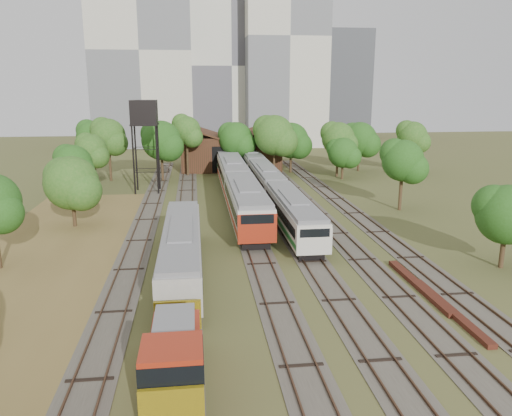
{
  "coord_description": "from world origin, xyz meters",
  "views": [
    {
      "loc": [
        -6.86,
        -25.43,
        13.25
      ],
      "look_at": [
        -1.43,
        18.59,
        2.5
      ],
      "focal_mm": 35.0,
      "sensor_mm": 36.0,
      "label": 1
    }
  ],
  "objects": [
    {
      "name": "railcar_rear",
      "position": [
        -2.0,
        57.52,
        1.87
      ],
      "size": [
        2.86,
        16.08,
        3.54
      ],
      "color": "black",
      "rests_on": "ground"
    },
    {
      "name": "ground",
      "position": [
        0.0,
        0.0,
        0.0
      ],
      "size": [
        240.0,
        240.0,
        0.0
      ],
      "primitive_type": "plane",
      "color": "#475123",
      "rests_on": "ground"
    },
    {
      "name": "tracks",
      "position": [
        -0.67,
        25.0,
        0.04
      ],
      "size": [
        24.6,
        80.0,
        0.19
      ],
      "color": "#4C473D",
      "rests_on": "ground"
    },
    {
      "name": "tree_band_left",
      "position": [
        -19.96,
        18.48,
        4.93
      ],
      "size": [
        8.72,
        65.4,
        8.5
      ],
      "color": "#382616",
      "rests_on": "ground"
    },
    {
      "name": "tree_band_far",
      "position": [
        4.04,
        50.16,
        5.76
      ],
      "size": [
        50.48,
        10.97,
        9.21
      ],
      "color": "#382616",
      "rests_on": "ground"
    },
    {
      "name": "tree_band_right",
      "position": [
        15.38,
        26.35,
        4.53
      ],
      "size": [
        5.57,
        42.22,
        7.78
      ],
      "color": "#382616",
      "rests_on": "ground"
    },
    {
      "name": "railcar_green_set",
      "position": [
        2.0,
        35.97,
        1.82
      ],
      "size": [
        2.79,
        52.07,
        3.44
      ],
      "color": "black",
      "rests_on": "ground"
    },
    {
      "name": "water_tower",
      "position": [
        -13.05,
        39.44,
        9.88
      ],
      "size": [
        3.39,
        3.39,
        11.71
      ],
      "color": "black",
      "rests_on": "ground"
    },
    {
      "name": "railcar_red_set",
      "position": [
        -2.0,
        30.26,
        2.11
      ],
      "size": [
        3.23,
        34.58,
        4.0
      ],
      "color": "black",
      "rests_on": "ground"
    },
    {
      "name": "tower_far_right",
      "position": [
        34.0,
        110.0,
        14.0
      ],
      "size": [
        12.0,
        12.0,
        28.0
      ],
      "primitive_type": "cube",
      "color": "#3F4147",
      "rests_on": "ground"
    },
    {
      "name": "dry_grass_patch",
      "position": [
        -18.0,
        8.0,
        0.02
      ],
      "size": [
        14.0,
        60.0,
        0.04
      ],
      "primitive_type": "cube",
      "color": "brown",
      "rests_on": "ground"
    },
    {
      "name": "maintenance_shed",
      "position": [
        -1.0,
        57.98,
        2.91
      ],
      "size": [
        16.45,
        11.55,
        7.58
      ],
      "color": "#362313",
      "rests_on": "ground"
    },
    {
      "name": "tower_right",
      "position": [
        14.0,
        92.0,
        24.0
      ],
      "size": [
        18.0,
        16.0,
        48.0
      ],
      "primitive_type": "cube",
      "color": "beige",
      "rests_on": "ground"
    },
    {
      "name": "rail_pile_near",
      "position": [
        8.0,
        4.59,
        0.15
      ],
      "size": [
        0.62,
        9.29,
        0.31
      ],
      "primitive_type": "cube",
      "color": "#4F2116",
      "rests_on": "ground"
    },
    {
      "name": "tower_centre",
      "position": [
        2.0,
        100.0,
        18.0
      ],
      "size": [
        20.0,
        18.0,
        36.0
      ],
      "primitive_type": "cube",
      "color": "beige",
      "rests_on": "ground"
    },
    {
      "name": "shunter_locomotive",
      "position": [
        -8.0,
        -5.51,
        1.56
      ],
      "size": [
        2.52,
        8.1,
        3.3
      ],
      "color": "black",
      "rests_on": "ground"
    },
    {
      "name": "tower_left",
      "position": [
        -18.0,
        95.0,
        21.0
      ],
      "size": [
        22.0,
        16.0,
        42.0
      ],
      "primitive_type": "cube",
      "color": "beige",
      "rests_on": "ground"
    },
    {
      "name": "rail_pile_far",
      "position": [
        8.2,
        0.81,
        0.15
      ],
      "size": [
        0.57,
        9.07,
        0.29
      ],
      "primitive_type": "cube",
      "color": "#4F2116",
      "rests_on": "ground"
    },
    {
      "name": "old_grey_coach",
      "position": [
        -8.0,
        9.32,
        1.86
      ],
      "size": [
        2.77,
        18.0,
        3.42
      ],
      "color": "black",
      "rests_on": "ground"
    }
  ]
}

